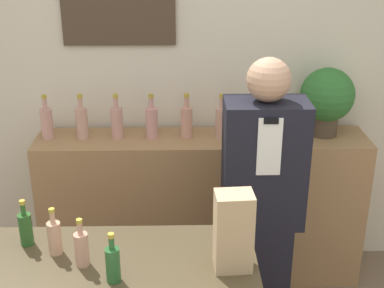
# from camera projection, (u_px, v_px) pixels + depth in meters

# --- Properties ---
(back_wall) EXTENTS (5.20, 0.09, 2.70)m
(back_wall) POSITION_uv_depth(u_px,v_px,m) (177.00, 71.00, 3.41)
(back_wall) COLOR beige
(back_wall) RESTS_ON ground_plane
(back_shelf) EXTENTS (2.07, 0.38, 1.00)m
(back_shelf) POSITION_uv_depth(u_px,v_px,m) (202.00, 208.00, 3.51)
(back_shelf) COLOR #9E754C
(back_shelf) RESTS_ON ground_plane
(shopkeeper) EXTENTS (0.42, 0.26, 1.65)m
(shopkeeper) POSITION_uv_depth(u_px,v_px,m) (261.00, 211.00, 2.83)
(shopkeeper) COLOR black
(shopkeeper) RESTS_ON ground_plane
(potted_plant) EXTENTS (0.33, 0.33, 0.43)m
(potted_plant) POSITION_uv_depth(u_px,v_px,m) (327.00, 97.00, 3.27)
(potted_plant) COLOR #4C3D2D
(potted_plant) RESTS_ON back_shelf
(paper_bag) EXTENTS (0.15, 0.12, 0.33)m
(paper_bag) POSITION_uv_depth(u_px,v_px,m) (233.00, 231.00, 2.06)
(paper_bag) COLOR tan
(paper_bag) RESTS_ON display_counter
(counter_bottle_1) EXTENTS (0.06, 0.06, 0.21)m
(counter_bottle_1) POSITION_uv_depth(u_px,v_px,m) (26.00, 228.00, 2.24)
(counter_bottle_1) COLOR #2A5725
(counter_bottle_1) RESTS_ON display_counter
(counter_bottle_2) EXTENTS (0.06, 0.06, 0.21)m
(counter_bottle_2) POSITION_uv_depth(u_px,v_px,m) (55.00, 237.00, 2.18)
(counter_bottle_2) COLOR tan
(counter_bottle_2) RESTS_ON display_counter
(counter_bottle_3) EXTENTS (0.06, 0.06, 0.21)m
(counter_bottle_3) POSITION_uv_depth(u_px,v_px,m) (82.00, 248.00, 2.11)
(counter_bottle_3) COLOR tan
(counter_bottle_3) RESTS_ON display_counter
(counter_bottle_4) EXTENTS (0.06, 0.06, 0.21)m
(counter_bottle_4) POSITION_uv_depth(u_px,v_px,m) (113.00, 263.00, 2.01)
(counter_bottle_4) COLOR #275A2C
(counter_bottle_4) RESTS_ON display_counter
(shelf_bottle_0) EXTENTS (0.07, 0.07, 0.28)m
(shelf_bottle_0) POSITION_uv_depth(u_px,v_px,m) (47.00, 122.00, 3.27)
(shelf_bottle_0) COLOR tan
(shelf_bottle_0) RESTS_ON back_shelf
(shelf_bottle_1) EXTENTS (0.07, 0.07, 0.28)m
(shelf_bottle_1) POSITION_uv_depth(u_px,v_px,m) (82.00, 122.00, 3.27)
(shelf_bottle_1) COLOR tan
(shelf_bottle_1) RESTS_ON back_shelf
(shelf_bottle_2) EXTENTS (0.07, 0.07, 0.28)m
(shelf_bottle_2) POSITION_uv_depth(u_px,v_px,m) (117.00, 121.00, 3.28)
(shelf_bottle_2) COLOR tan
(shelf_bottle_2) RESTS_ON back_shelf
(shelf_bottle_3) EXTENTS (0.07, 0.07, 0.28)m
(shelf_bottle_3) POSITION_uv_depth(u_px,v_px,m) (152.00, 122.00, 3.28)
(shelf_bottle_3) COLOR tan
(shelf_bottle_3) RESTS_ON back_shelf
(shelf_bottle_4) EXTENTS (0.07, 0.07, 0.28)m
(shelf_bottle_4) POSITION_uv_depth(u_px,v_px,m) (187.00, 121.00, 3.29)
(shelf_bottle_4) COLOR tan
(shelf_bottle_4) RESTS_ON back_shelf
(shelf_bottle_5) EXTENTS (0.07, 0.07, 0.28)m
(shelf_bottle_5) POSITION_uv_depth(u_px,v_px,m) (221.00, 121.00, 3.28)
(shelf_bottle_5) COLOR tan
(shelf_bottle_5) RESTS_ON back_shelf
(shelf_bottle_6) EXTENTS (0.07, 0.07, 0.28)m
(shelf_bottle_6) POSITION_uv_depth(u_px,v_px,m) (256.00, 121.00, 3.29)
(shelf_bottle_6) COLOR tan
(shelf_bottle_6) RESTS_ON back_shelf
(shelf_bottle_7) EXTENTS (0.07, 0.07, 0.28)m
(shelf_bottle_7) POSITION_uv_depth(u_px,v_px,m) (291.00, 122.00, 3.27)
(shelf_bottle_7) COLOR tan
(shelf_bottle_7) RESTS_ON back_shelf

